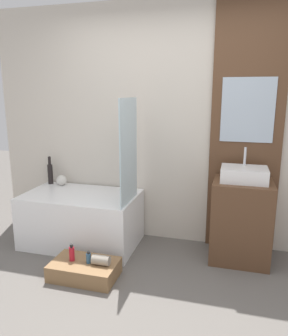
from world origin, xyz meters
The scene contains 13 objects.
ground_plane centered at (0.00, 0.00, 0.00)m, with size 12.00×12.00×0.00m, color #605B56.
wall_tiled_back centered at (0.00, 1.58, 1.30)m, with size 4.20×0.06×2.60m, color beige.
wall_wood_accent centered at (0.77, 1.53, 1.31)m, with size 0.71×0.04×2.60m.
bathtub centered at (-0.93, 1.16, 0.29)m, with size 1.24×0.74×0.58m.
glass_shower_screen centered at (-0.34, 1.07, 1.10)m, with size 0.01×0.52×1.04m, color silver.
wooden_step_bench centered at (-0.60, 0.52, 0.08)m, with size 0.61×0.37×0.15m, color olive.
vanity_cabinet centered at (0.77, 1.26, 0.41)m, with size 0.57×0.49×0.82m, color brown.
sink centered at (0.77, 1.26, 0.89)m, with size 0.44×0.32×0.32m.
vase_tall_dark centered at (-1.47, 1.45, 0.71)m, with size 0.06×0.06×0.33m.
vase_round_light centered at (-1.30, 1.42, 0.64)m, with size 0.12×0.12×0.12m, color silver.
bottle_soap_primary centered at (-0.72, 0.52, 0.22)m, with size 0.05×0.05×0.16m.
bottle_soap_secondary centered at (-0.56, 0.52, 0.20)m, with size 0.04×0.04×0.11m.
towel_roll centered at (-0.43, 0.52, 0.20)m, with size 0.09×0.09×0.16m, color gray.
Camera 1 is at (0.65, -1.95, 1.67)m, focal length 35.00 mm.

